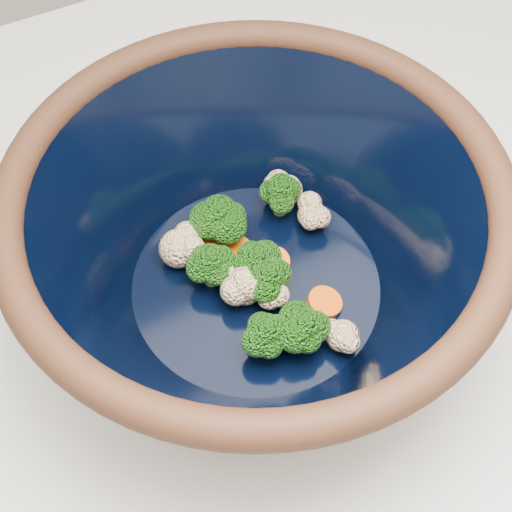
% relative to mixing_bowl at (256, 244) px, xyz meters
% --- Properties ---
extents(mixing_bowl, '(0.39, 0.39, 0.17)m').
position_rel_mixing_bowl_xyz_m(mixing_bowl, '(0.00, 0.00, 0.00)').
color(mixing_bowl, black).
rests_on(mixing_bowl, counter).
extents(vegetable_pile, '(0.15, 0.18, 0.06)m').
position_rel_mixing_bowl_xyz_m(vegetable_pile, '(0.00, 0.01, -0.03)').
color(vegetable_pile, '#608442').
rests_on(vegetable_pile, mixing_bowl).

